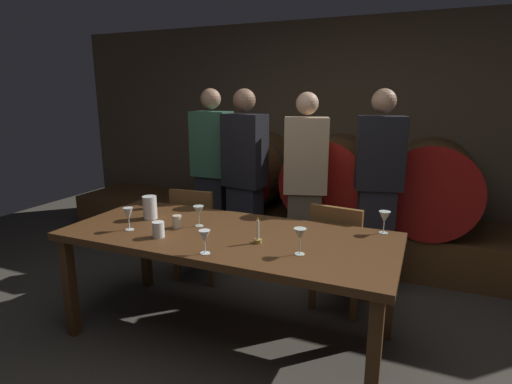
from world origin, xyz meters
TOP-DOWN VIEW (x-y plane):
  - ground_plane at (0.00, 0.00)m, footprint 9.16×9.16m
  - back_wall at (0.00, 2.76)m, footprint 7.05×0.24m
  - barrel_shelf at (0.00, 2.21)m, footprint 6.34×0.90m
  - wine_barrel_left at (-0.94, 2.21)m, footprint 0.85×0.96m
  - wine_barrel_center at (0.01, 2.21)m, footprint 0.85×0.96m
  - wine_barrel_right at (0.97, 2.21)m, footprint 0.85×0.96m
  - dining_table at (-0.28, 0.37)m, footprint 2.24×0.96m
  - chair_left at (-0.95, 1.07)m, footprint 0.44×0.44m
  - chair_right at (0.34, 1.04)m, footprint 0.45×0.45m
  - guest_far_left at (-1.08, 1.61)m, footprint 0.38×0.24m
  - guest_center_left at (-0.65, 1.45)m, footprint 0.41×0.29m
  - guest_center_right at (-0.08, 1.51)m, footprint 0.43×0.34m
  - guest_far_right at (0.55, 1.53)m, footprint 0.43×0.33m
  - candle_center at (-0.02, 0.28)m, footprint 0.05×0.05m
  - pitcher at (-0.97, 0.44)m, footprint 0.11×0.11m
  - wine_glass_far_left at (-0.93, 0.16)m, footprint 0.07×0.07m
  - wine_glass_left at (-0.53, 0.42)m, footprint 0.08×0.08m
  - wine_glass_center at (-0.24, -0.01)m, footprint 0.07×0.07m
  - wine_glass_right at (0.28, 0.20)m, footprint 0.07×0.07m
  - wine_glass_far_right at (0.69, 0.78)m, footprint 0.08×0.08m
  - cup_left at (-1.15, 0.66)m, footprint 0.07×0.07m
  - cup_center at (-0.66, 0.12)m, footprint 0.08×0.08m
  - cup_right at (-0.66, 0.33)m, footprint 0.06×0.06m

SIDE VIEW (x-z plane):
  - ground_plane at x=0.00m, z-range 0.00..0.00m
  - barrel_shelf at x=0.00m, z-range 0.00..0.42m
  - chair_left at x=-0.95m, z-range 0.05..0.93m
  - chair_right at x=0.34m, z-range 0.05..0.93m
  - dining_table at x=-0.28m, z-range 0.32..1.10m
  - cup_right at x=-0.66m, z-range 0.78..0.87m
  - candle_center at x=-0.02m, z-range 0.74..0.91m
  - cup_center at x=-0.66m, z-range 0.78..0.88m
  - cup_left at x=-1.15m, z-range 0.78..0.88m
  - wine_barrel_left at x=-0.94m, z-range 0.42..1.27m
  - wine_barrel_center at x=0.01m, z-range 0.42..1.27m
  - wine_barrel_right at x=0.97m, z-range 0.42..1.27m
  - pitcher at x=-0.97m, z-range 0.78..0.95m
  - guest_center_right at x=-0.08m, z-range 0.02..1.73m
  - wine_glass_center at x=-0.24m, z-range 0.81..0.95m
  - wine_glass_left at x=-0.53m, z-range 0.81..0.96m
  - wine_glass_far_right at x=0.69m, z-range 0.81..0.96m
  - wine_glass_far_left at x=-0.93m, z-range 0.81..0.97m
  - guest_far_right at x=0.55m, z-range 0.02..1.76m
  - guest_center_left at x=-0.65m, z-range 0.02..1.77m
  - guest_far_left at x=-1.08m, z-range 0.02..1.77m
  - wine_glass_right at x=0.28m, z-range 0.82..0.98m
  - back_wall at x=0.00m, z-range 0.00..2.49m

